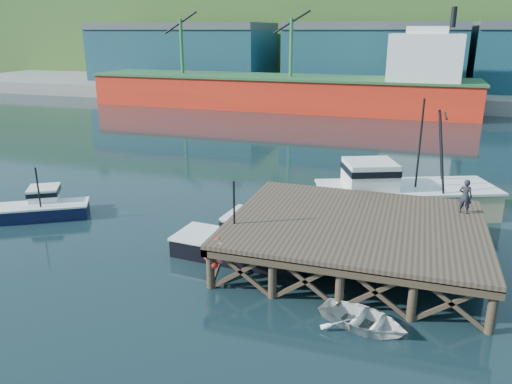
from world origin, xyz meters
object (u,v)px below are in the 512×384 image
at_px(trawler, 403,191).
at_px(dockworker, 465,196).
at_px(boat_black, 243,242).
at_px(dinghy, 363,319).
at_px(boat_navy, 44,206).

distance_m(trawler, dockworker, 5.91).
distance_m(boat_black, dinghy, 8.00).
relative_size(boat_black, trawler, 0.62).
distance_m(boat_navy, dockworker, 24.18).
distance_m(boat_black, dockworker, 11.40).
xyz_separation_m(trawler, dinghy, (-0.81, -13.41, -1.12)).
bearing_deg(trawler, boat_black, -151.93).
bearing_deg(trawler, dockworker, -79.23).
bearing_deg(dinghy, trawler, 15.62).
distance_m(trawler, dinghy, 13.48).
bearing_deg(boat_navy, dinghy, -47.75).
bearing_deg(dinghy, boat_navy, 91.99).
height_order(boat_black, trawler, trawler).
height_order(boat_navy, trawler, trawler).
bearing_deg(boat_black, dockworker, 25.70).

